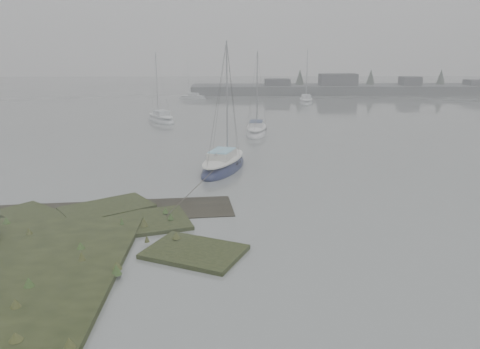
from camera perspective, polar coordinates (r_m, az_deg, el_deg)
name	(u,v)px	position (r m, az deg, el deg)	size (l,w,h in m)	color
ground	(210,124)	(47.33, -3.69, 6.12)	(160.00, 160.00, 0.00)	slate
far_shoreline	(377,88)	(82.76, 16.35, 10.06)	(60.00, 8.00, 4.15)	#4C4F51
sailboat_main	(223,166)	(29.58, -2.03, 1.10)	(3.83, 6.37, 8.54)	#13193C
sailboat_white	(256,131)	(41.87, 2.00, 5.27)	(2.45, 5.69, 7.79)	silver
sailboat_far_a	(161,119)	(49.63, -9.61, 6.64)	(4.20, 5.56, 7.61)	silver
sailboat_far_b	(306,102)	(65.53, 8.05, 8.76)	(2.54, 5.78, 7.89)	silver
sailboat_far_c	(192,98)	(70.73, -5.83, 9.26)	(4.50, 2.41, 6.04)	silver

